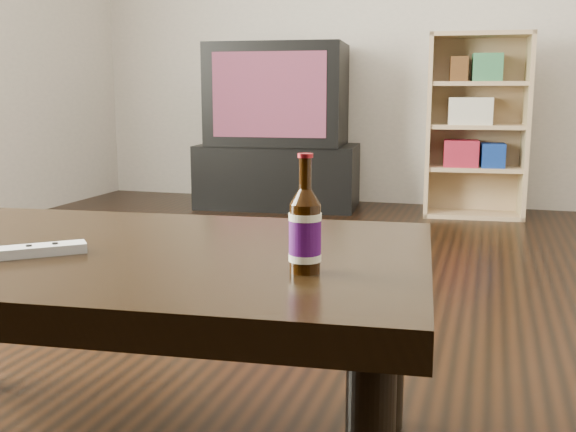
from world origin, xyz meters
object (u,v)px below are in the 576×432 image
(tv_stand, at_px, (278,176))
(remote, at_px, (40,250))
(coffee_table, at_px, (109,277))
(beer_bottle, at_px, (305,231))
(bookshelf, at_px, (475,123))
(tv, at_px, (278,95))

(tv_stand, distance_m, remote, 3.40)
(coffee_table, height_order, beer_bottle, beer_bottle)
(bookshelf, height_order, remote, bookshelf)
(tv, distance_m, beer_bottle, 3.49)
(bookshelf, relative_size, beer_bottle, 5.62)
(tv, xyz_separation_m, bookshelf, (1.29, 0.02, -0.17))
(tv, bearing_deg, beer_bottle, -77.05)
(coffee_table, bearing_deg, bookshelf, 79.18)
(remote, bearing_deg, tv_stand, 149.61)
(tv, relative_size, beer_bottle, 4.66)
(tv_stand, bearing_deg, remote, -85.44)
(remote, bearing_deg, beer_bottle, 52.53)
(coffee_table, relative_size, beer_bottle, 6.57)
(beer_bottle, distance_m, remote, 0.52)
(beer_bottle, bearing_deg, bookshelf, 86.69)
(bookshelf, bearing_deg, beer_bottle, -98.09)
(beer_bottle, bearing_deg, tv_stand, 108.31)
(tv, distance_m, coffee_table, 3.32)
(tv, height_order, beer_bottle, tv)
(remote, bearing_deg, bookshelf, 127.83)
(beer_bottle, relative_size, remote, 1.28)
(tv_stand, relative_size, bookshelf, 0.94)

